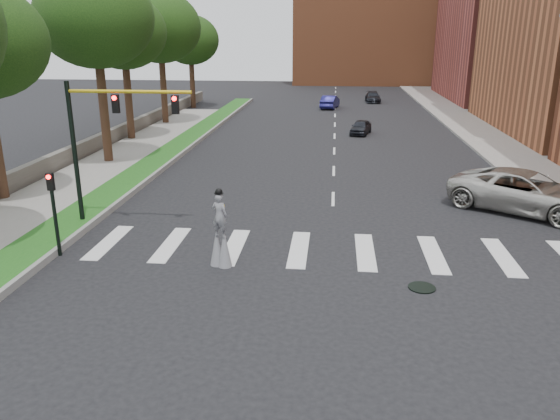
# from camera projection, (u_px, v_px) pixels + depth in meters

# --- Properties ---
(ground_plane) EXTENTS (160.00, 160.00, 0.00)m
(ground_plane) POSITION_uv_depth(u_px,v_px,m) (332.00, 261.00, 20.26)
(ground_plane) COLOR black
(ground_plane) RESTS_ON ground
(grass_median) EXTENTS (2.00, 60.00, 0.25)m
(grass_median) POSITION_uv_depth(u_px,v_px,m) (178.00, 146.00, 40.24)
(grass_median) COLOR #1A5117
(grass_median) RESTS_ON ground
(median_curb) EXTENTS (0.20, 60.00, 0.28)m
(median_curb) POSITION_uv_depth(u_px,v_px,m) (192.00, 146.00, 40.13)
(median_curb) COLOR gray
(median_curb) RESTS_ON ground
(sidewalk_left) EXTENTS (4.00, 60.00, 0.18)m
(sidewalk_left) POSITION_uv_depth(u_px,v_px,m) (78.00, 180.00, 31.06)
(sidewalk_left) COLOR gray
(sidewalk_left) RESTS_ON ground
(sidewalk_right) EXTENTS (5.00, 90.00, 0.18)m
(sidewalk_right) POSITION_uv_depth(u_px,v_px,m) (495.00, 140.00, 42.72)
(sidewalk_right) COLOR gray
(sidewalk_right) RESTS_ON ground
(stone_wall) EXTENTS (0.50, 56.00, 1.10)m
(stone_wall) POSITION_uv_depth(u_px,v_px,m) (116.00, 134.00, 42.52)
(stone_wall) COLOR #5B564E
(stone_wall) RESTS_ON ground
(manhole) EXTENTS (0.90, 0.90, 0.04)m
(manhole) POSITION_uv_depth(u_px,v_px,m) (422.00, 287.00, 18.08)
(manhole) COLOR black
(manhole) RESTS_ON ground
(building_far) EXTENTS (16.00, 22.00, 20.00)m
(building_far) POSITION_uv_depth(u_px,v_px,m) (520.00, 17.00, 66.22)
(building_far) COLOR #9E423A
(building_far) RESTS_ON ground
(building_backdrop) EXTENTS (26.00, 14.00, 18.00)m
(building_backdrop) POSITION_uv_depth(u_px,v_px,m) (374.00, 28.00, 90.76)
(building_backdrop) COLOR #A85A34
(building_backdrop) RESTS_ON ground
(traffic_signal) EXTENTS (5.30, 0.23, 6.20)m
(traffic_signal) POSITION_uv_depth(u_px,v_px,m) (100.00, 131.00, 22.74)
(traffic_signal) COLOR black
(traffic_signal) RESTS_ON ground
(secondary_signal) EXTENTS (0.25, 0.21, 3.23)m
(secondary_signal) POSITION_uv_depth(u_px,v_px,m) (54.00, 207.00, 20.15)
(secondary_signal) COLOR black
(secondary_signal) RESTS_ON ground
(stilt_performer) EXTENTS (0.82, 0.63, 2.92)m
(stilt_performer) POSITION_uv_depth(u_px,v_px,m) (220.00, 236.00, 19.51)
(stilt_performer) COLOR #372116
(stilt_performer) RESTS_ON ground
(suv_crossing) EXTENTS (7.51, 6.54, 1.92)m
(suv_crossing) POSITION_uv_depth(u_px,v_px,m) (526.00, 192.00, 25.58)
(suv_crossing) COLOR #B9B7AF
(suv_crossing) RESTS_ON ground
(car_near) EXTENTS (2.16, 3.68, 1.18)m
(car_near) POSITION_uv_depth(u_px,v_px,m) (361.00, 127.00, 45.58)
(car_near) COLOR black
(car_near) RESTS_ON ground
(car_mid) EXTENTS (2.24, 4.58, 1.44)m
(car_mid) POSITION_uv_depth(u_px,v_px,m) (330.00, 102.00, 61.39)
(car_mid) COLOR navy
(car_mid) RESTS_ON ground
(car_far) EXTENTS (1.81, 4.24, 1.22)m
(car_far) POSITION_uv_depth(u_px,v_px,m) (373.00, 97.00, 66.87)
(car_far) COLOR black
(car_far) RESTS_ON ground
(tree_2) EXTENTS (7.10, 7.10, 11.98)m
(tree_2) POSITION_uv_depth(u_px,v_px,m) (95.00, 18.00, 32.80)
(tree_2) COLOR #372116
(tree_2) RESTS_ON ground
(tree_3) EXTENTS (6.50, 6.50, 10.94)m
(tree_3) POSITION_uv_depth(u_px,v_px,m) (123.00, 32.00, 40.67)
(tree_3) COLOR #372116
(tree_3) RESTS_ON ground
(tree_4) EXTENTS (7.29, 7.29, 11.67)m
(tree_4) POSITION_uv_depth(u_px,v_px,m) (160.00, 28.00, 48.20)
(tree_4) COLOR #372116
(tree_4) RESTS_ON ground
(tree_5) EXTENTS (6.30, 6.30, 10.06)m
(tree_5) POSITION_uv_depth(u_px,v_px,m) (190.00, 40.00, 59.89)
(tree_5) COLOR #372116
(tree_5) RESTS_ON ground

